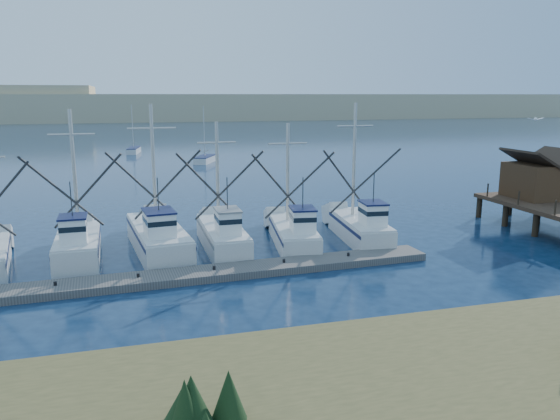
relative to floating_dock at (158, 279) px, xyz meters
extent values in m
plane|color=#0C1F38|center=(7.33, -5.90, -0.21)|extent=(500.00, 500.00, 0.00)
cube|color=#665F5B|center=(0.00, 0.00, 0.00)|extent=(31.27, 3.58, 0.42)
cube|color=#4C331E|center=(28.83, 6.10, 3.09)|extent=(4.00, 4.00, 2.60)
cube|color=tan|center=(7.33, 204.10, 4.79)|extent=(360.00, 60.00, 10.00)
cube|color=silver|center=(-4.27, 4.87, 0.59)|extent=(2.54, 7.10, 1.60)
cube|color=white|center=(-4.27, 3.06, 2.15)|extent=(1.42, 1.75, 1.50)
cylinder|color=#B7B2A8|center=(-4.27, 6.07, 5.04)|extent=(0.22, 0.22, 7.28)
cube|color=silver|center=(0.38, 5.93, 0.57)|extent=(3.69, 9.42, 1.55)
cube|color=white|center=(0.38, 3.58, 2.09)|extent=(1.82, 2.39, 1.50)
cylinder|color=#B7B2A8|center=(0.38, 7.50, 5.14)|extent=(0.22, 0.22, 7.59)
cube|color=silver|center=(4.36, 5.36, 0.52)|extent=(2.27, 8.04, 1.45)
cube|color=white|center=(4.36, 3.30, 2.00)|extent=(1.31, 1.96, 1.50)
cylinder|color=#B7B2A8|center=(4.36, 6.73, 4.53)|extent=(0.22, 0.22, 6.56)
cube|color=silver|center=(9.02, 5.17, 0.44)|extent=(3.47, 7.93, 1.29)
cube|color=white|center=(9.02, 3.21, 1.83)|extent=(1.64, 2.05, 1.50)
cylinder|color=#B7B2A8|center=(9.02, 6.48, 4.37)|extent=(0.22, 0.22, 6.57)
cube|color=silver|center=(13.73, 5.11, 0.49)|extent=(3.11, 7.74, 1.40)
cube|color=white|center=(13.73, 3.18, 1.95)|extent=(1.55, 1.97, 1.50)
cylinder|color=#B7B2A8|center=(13.73, 6.40, 5.08)|extent=(0.22, 0.22, 7.77)
cube|color=silver|center=(9.73, 51.31, 0.24)|extent=(4.03, 5.85, 0.90)
cylinder|color=#B7B2A8|center=(9.73, 51.61, 4.29)|extent=(0.12, 0.12, 7.20)
cube|color=silver|center=(-0.07, 67.70, 0.24)|extent=(2.56, 6.06, 0.90)
cylinder|color=#B7B2A8|center=(-0.07, 68.00, 4.29)|extent=(0.12, 0.12, 7.20)
sphere|color=white|center=(25.17, 2.82, 7.89)|extent=(0.23, 0.23, 0.23)
cube|color=white|center=(24.84, 2.82, 7.91)|extent=(0.56, 0.14, 0.15)
cube|color=white|center=(25.51, 2.82, 7.91)|extent=(0.56, 0.14, 0.15)
camera|label=1|loc=(-1.20, -28.00, 9.47)|focal=35.00mm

